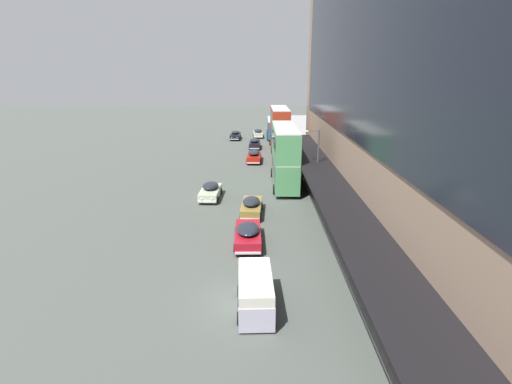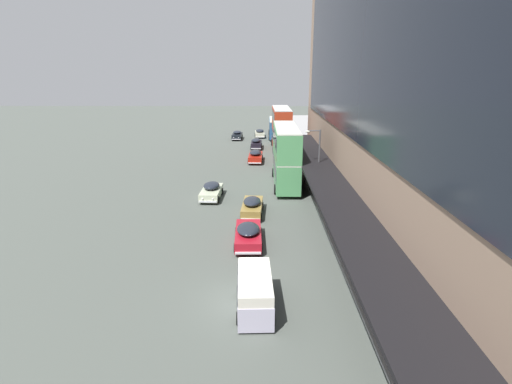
{
  "view_description": "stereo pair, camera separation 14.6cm",
  "coord_description": "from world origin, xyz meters",
  "px_view_note": "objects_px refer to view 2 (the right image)",
  "views": [
    {
      "loc": [
        0.58,
        -19.29,
        12.11
      ],
      "look_at": [
        0.51,
        14.64,
        1.64
      ],
      "focal_mm": 28.0,
      "sensor_mm": 36.0,
      "label": 1
    },
    {
      "loc": [
        0.73,
        -19.29,
        12.11
      ],
      "look_at": [
        0.51,
        14.64,
        1.64
      ],
      "focal_mm": 28.0,
      "sensor_mm": 36.0,
      "label": 2
    }
  ],
  "objects_px": {
    "transit_bus_kerbside_far": "(276,127)",
    "sedan_lead_near": "(260,133)",
    "sedan_trailing_mid": "(237,135)",
    "street_lamp": "(317,157)",
    "transit_bus_kerbside_rear": "(286,154)",
    "sedan_oncoming_front": "(252,206)",
    "pedestrian_at_kerb": "(405,306)",
    "sedan_trailing_near": "(256,143)",
    "transit_bus_kerbside_front": "(281,127)",
    "sedan_far_back": "(211,191)",
    "sedan_second_near": "(255,156)",
    "vw_van": "(255,290)",
    "sedan_lead_mid": "(248,234)"
  },
  "relations": [
    {
      "from": "sedan_trailing_mid",
      "to": "street_lamp",
      "type": "bearing_deg",
      "value": -73.85
    },
    {
      "from": "sedan_trailing_near",
      "to": "sedan_trailing_mid",
      "type": "height_order",
      "value": "sedan_trailing_near"
    },
    {
      "from": "sedan_far_back",
      "to": "sedan_oncoming_front",
      "type": "xyz_separation_m",
      "value": [
        4.06,
        -4.58,
        0.01
      ]
    },
    {
      "from": "sedan_trailing_near",
      "to": "street_lamp",
      "type": "height_order",
      "value": "street_lamp"
    },
    {
      "from": "transit_bus_kerbside_rear",
      "to": "sedan_second_near",
      "type": "xyz_separation_m",
      "value": [
        -3.33,
        11.38,
        -2.62
      ]
    },
    {
      "from": "sedan_far_back",
      "to": "street_lamp",
      "type": "bearing_deg",
      "value": 6.15
    },
    {
      "from": "transit_bus_kerbside_rear",
      "to": "sedan_trailing_mid",
      "type": "xyz_separation_m",
      "value": [
        -6.77,
        29.63,
        -2.66
      ]
    },
    {
      "from": "transit_bus_kerbside_far",
      "to": "sedan_trailing_near",
      "type": "relative_size",
      "value": 2.14
    },
    {
      "from": "vw_van",
      "to": "sedan_trailing_near",
      "type": "bearing_deg",
      "value": 90.22
    },
    {
      "from": "sedan_lead_near",
      "to": "sedan_lead_mid",
      "type": "distance_m",
      "value": 47.32
    },
    {
      "from": "sedan_second_near",
      "to": "sedan_oncoming_front",
      "type": "height_order",
      "value": "sedan_second_near"
    },
    {
      "from": "transit_bus_kerbside_front",
      "to": "transit_bus_kerbside_far",
      "type": "xyz_separation_m",
      "value": [
        -0.3,
        11.25,
        -1.51
      ]
    },
    {
      "from": "sedan_lead_mid",
      "to": "sedan_oncoming_front",
      "type": "distance_m",
      "value": 6.11
    },
    {
      "from": "sedan_lead_mid",
      "to": "sedan_trailing_near",
      "type": "bearing_deg",
      "value": 89.41
    },
    {
      "from": "sedan_trailing_mid",
      "to": "sedan_oncoming_front",
      "type": "xyz_separation_m",
      "value": [
        3.31,
        -38.79,
        0.0
      ]
    },
    {
      "from": "sedan_second_near",
      "to": "vw_van",
      "type": "bearing_deg",
      "value": -89.62
    },
    {
      "from": "sedan_lead_mid",
      "to": "sedan_far_back",
      "type": "xyz_separation_m",
      "value": [
        -3.87,
        10.68,
        0.01
      ]
    },
    {
      "from": "sedan_second_near",
      "to": "sedan_lead_mid",
      "type": "bearing_deg",
      "value": -90.68
    },
    {
      "from": "transit_bus_kerbside_rear",
      "to": "sedan_lead_near",
      "type": "bearing_deg",
      "value": 94.83
    },
    {
      "from": "transit_bus_kerbside_rear",
      "to": "sedan_oncoming_front",
      "type": "bearing_deg",
      "value": -110.69
    },
    {
      "from": "sedan_trailing_near",
      "to": "street_lamp",
      "type": "relative_size",
      "value": 0.7
    },
    {
      "from": "sedan_lead_mid",
      "to": "sedan_far_back",
      "type": "distance_m",
      "value": 11.36
    },
    {
      "from": "sedan_oncoming_front",
      "to": "vw_van",
      "type": "bearing_deg",
      "value": -88.56
    },
    {
      "from": "sedan_far_back",
      "to": "sedan_trailing_mid",
      "type": "bearing_deg",
      "value": 88.74
    },
    {
      "from": "transit_bus_kerbside_front",
      "to": "street_lamp",
      "type": "xyz_separation_m",
      "value": [
        2.22,
        -23.75,
        0.45
      ]
    },
    {
      "from": "transit_bus_kerbside_rear",
      "to": "sedan_oncoming_front",
      "type": "distance_m",
      "value": 10.15
    },
    {
      "from": "sedan_lead_near",
      "to": "sedan_second_near",
      "type": "distance_m",
      "value": 20.67
    },
    {
      "from": "transit_bus_kerbside_front",
      "to": "pedestrian_at_kerb",
      "type": "bearing_deg",
      "value": -85.51
    },
    {
      "from": "transit_bus_kerbside_front",
      "to": "sedan_lead_near",
      "type": "height_order",
      "value": "transit_bus_kerbside_front"
    },
    {
      "from": "pedestrian_at_kerb",
      "to": "sedan_second_near",
      "type": "bearing_deg",
      "value": 101.64
    },
    {
      "from": "transit_bus_kerbside_far",
      "to": "sedan_far_back",
      "type": "bearing_deg",
      "value": -102.22
    },
    {
      "from": "transit_bus_kerbside_front",
      "to": "sedan_trailing_near",
      "type": "relative_size",
      "value": 2.25
    },
    {
      "from": "pedestrian_at_kerb",
      "to": "transit_bus_kerbside_far",
      "type": "bearing_deg",
      "value": 93.9
    },
    {
      "from": "transit_bus_kerbside_far",
      "to": "pedestrian_at_kerb",
      "type": "bearing_deg",
      "value": -86.1
    },
    {
      "from": "transit_bus_kerbside_far",
      "to": "pedestrian_at_kerb",
      "type": "height_order",
      "value": "transit_bus_kerbside_far"
    },
    {
      "from": "transit_bus_kerbside_rear",
      "to": "pedestrian_at_kerb",
      "type": "distance_m",
      "value": 25.45
    },
    {
      "from": "sedan_trailing_mid",
      "to": "sedan_lead_mid",
      "type": "bearing_deg",
      "value": -86.03
    },
    {
      "from": "transit_bus_kerbside_far",
      "to": "sedan_second_near",
      "type": "bearing_deg",
      "value": -100.23
    },
    {
      "from": "transit_bus_kerbside_far",
      "to": "sedan_lead_near",
      "type": "height_order",
      "value": "transit_bus_kerbside_far"
    },
    {
      "from": "sedan_far_back",
      "to": "transit_bus_kerbside_front",
      "type": "bearing_deg",
      "value": 71.9
    },
    {
      "from": "transit_bus_kerbside_rear",
      "to": "sedan_trailing_near",
      "type": "bearing_deg",
      "value": 98.84
    },
    {
      "from": "sedan_trailing_near",
      "to": "sedan_oncoming_front",
      "type": "height_order",
      "value": "sedan_trailing_near"
    },
    {
      "from": "transit_bus_kerbside_rear",
      "to": "transit_bus_kerbside_far",
      "type": "bearing_deg",
      "value": 89.45
    },
    {
      "from": "transit_bus_kerbside_far",
      "to": "sedan_lead_near",
      "type": "xyz_separation_m",
      "value": [
        -3.01,
        0.51,
        -1.22
      ]
    },
    {
      "from": "sedan_lead_near",
      "to": "vw_van",
      "type": "height_order",
      "value": "vw_van"
    },
    {
      "from": "transit_bus_kerbside_rear",
      "to": "sedan_second_near",
      "type": "height_order",
      "value": "transit_bus_kerbside_rear"
    },
    {
      "from": "transit_bus_kerbside_front",
      "to": "transit_bus_kerbside_far",
      "type": "height_order",
      "value": "transit_bus_kerbside_front"
    },
    {
      "from": "pedestrian_at_kerb",
      "to": "sedan_lead_near",
      "type": "bearing_deg",
      "value": 96.86
    },
    {
      "from": "transit_bus_kerbside_front",
      "to": "sedan_far_back",
      "type": "height_order",
      "value": "transit_bus_kerbside_front"
    },
    {
      "from": "sedan_lead_near",
      "to": "transit_bus_kerbside_far",
      "type": "bearing_deg",
      "value": -9.71
    }
  ]
}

